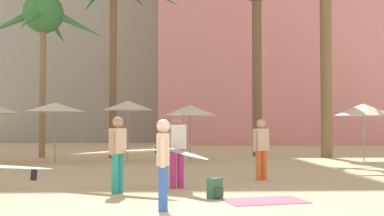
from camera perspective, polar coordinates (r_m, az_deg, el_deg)
name	(u,v)px	position (r m, az deg, el deg)	size (l,w,h in m)	color
hotel_pink	(266,47)	(42.24, 8.73, 7.18)	(18.22, 11.81, 16.46)	pink
palm_tree_far_right	(43,20)	(23.70, -17.17, 9.92)	(5.76, 5.71, 7.63)	#896B4C
cafe_umbrella_1	(363,110)	(21.42, 19.60, -0.17)	(2.39, 2.39, 2.41)	gray
cafe_umbrella_2	(128,106)	(19.59, -7.58, 0.28)	(2.09, 2.09, 2.49)	gray
cafe_umbrella_3	(55,107)	(19.92, -15.87, 0.09)	(2.42, 2.42, 2.40)	gray
cafe_umbrella_4	(190,110)	(19.88, -0.23, -0.29)	(2.29, 2.29, 2.34)	gray
beach_towel	(265,201)	(9.85, 8.66, -10.80)	(1.57, 0.95, 0.01)	#EF6684
backpack	(215,189)	(10.06, 2.75, -9.52)	(0.35, 0.35, 0.42)	#35694E
person_mid_right	(177,149)	(11.49, -1.80, -4.83)	(1.56, 2.58, 1.78)	#B7337F
person_mid_center	(118,151)	(11.01, -8.71, -5.10)	(2.74, 1.57, 1.70)	teal
person_near_right	(163,160)	(8.64, -3.43, -6.20)	(0.25, 0.60, 1.62)	blue
person_near_left	(261,147)	(13.40, 8.17, -4.56)	(0.55, 0.43, 1.67)	orange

